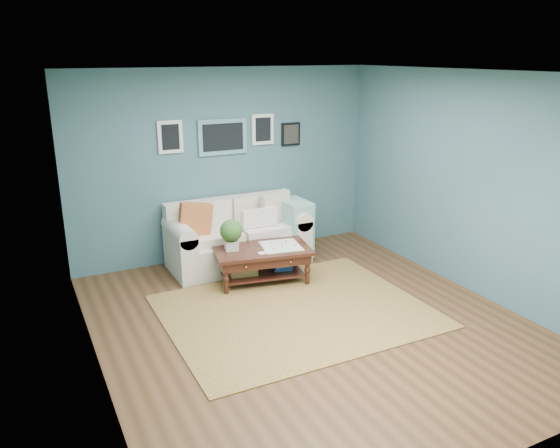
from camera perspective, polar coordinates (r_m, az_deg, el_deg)
room_shell at (r=5.75m, az=3.16°, el=2.07°), size 5.00×5.02×2.70m
area_rug at (r=6.44m, az=1.64°, el=-9.06°), size 2.96×2.37×0.01m
loveseat at (r=7.74m, az=-3.91°, el=-1.18°), size 1.97×0.90×1.01m
coffee_table at (r=7.10m, az=-2.42°, el=-3.17°), size 1.34×0.93×0.86m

